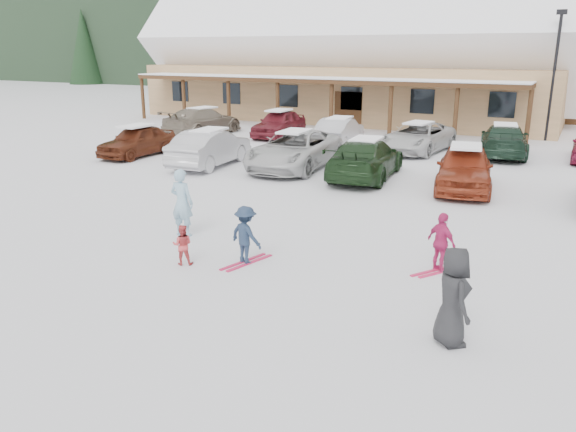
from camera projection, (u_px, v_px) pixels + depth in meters
The scene contains 22 objects.
ground at pixel (255, 268), 12.52m from camera, with size 160.00×160.00×0.00m, color white.
day_lodge at pixel (349, 61), 39.14m from camera, with size 29.12×12.50×10.38m.
lamp_post at pixel (555, 69), 29.08m from camera, with size 0.50×0.25×6.64m.
conifer_0 at pixel (173, 37), 47.94m from camera, with size 4.40×4.40×10.20m.
conifer_2 at pixel (215, 29), 59.59m from camera, with size 5.28×5.28×12.24m.
adult_skier at pixel (182, 203), 14.51m from camera, with size 0.65×0.43×1.78m, color #8BB4CA.
toddler_red at pixel (182, 245), 12.64m from camera, with size 0.45×0.35×0.94m, color #CB3F43.
child_navy at pixel (246, 235), 12.66m from camera, with size 0.87×0.50×1.35m, color #1D2C43.
skis_child_navy at pixel (246, 262), 12.84m from camera, with size 0.20×1.40×0.03m, color #C61C4B.
child_magenta at pixel (442, 243), 12.17m from camera, with size 0.79×0.33×1.34m, color #BE2462.
skis_child_magenta at pixel (439, 271), 12.35m from camera, with size 0.20×1.40×0.03m, color #C61C4B.
bystander_dark at pixel (453, 297), 9.10m from camera, with size 0.82×0.54×1.68m, color black.
parked_car_0 at pixel (137, 141), 25.58m from camera, with size 1.64×4.08×1.39m, color #562312.
parked_car_1 at pixel (210, 148), 23.39m from camera, with size 1.61×4.61×1.52m, color #B4B3B7.
parked_car_2 at pixel (295, 150), 22.83m from camera, with size 2.56×5.54×1.54m, color silver.
parked_car_3 at pixel (366, 159), 21.14m from camera, with size 2.10×5.15×1.50m, color #1A3218.
parked_car_4 at pixel (464, 168), 19.35m from camera, with size 1.82×4.52×1.54m, color maroon.
parked_car_7 at pixel (203, 121), 32.08m from camera, with size 2.14×5.26×1.53m, color gray.
parked_car_8 at pixel (279, 124), 31.14m from camera, with size 1.76×4.37×1.49m, color maroon.
parked_car_9 at pixel (339, 132), 28.36m from camera, with size 1.50×4.29×1.41m, color #B8B7BD.
parked_car_10 at pixel (418, 137), 26.57m from camera, with size 2.32×5.02×1.40m, color silver.
parked_car_11 at pixel (504, 140), 25.52m from camera, with size 2.03×4.98×1.45m, color #1A3123.
Camera 1 is at (6.06, -10.00, 4.69)m, focal length 35.00 mm.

